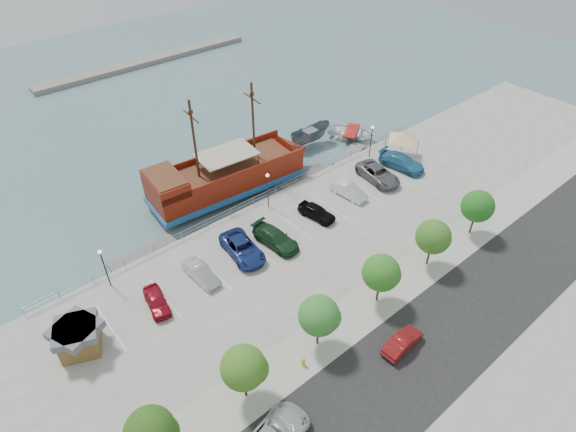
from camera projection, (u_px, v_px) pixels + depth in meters
ground at (308, 244)px, 48.90m from camera, size 160.00×160.00×0.00m
land_slab at (494, 385)px, 36.11m from camera, size 100.00×58.00×1.20m
street at (441, 338)px, 38.71m from camera, size 100.00×8.00×0.04m
sidewalk at (384, 295)px, 42.29m from camera, size 100.00×4.00×0.05m
seawall_railing at (261, 197)px, 52.61m from camera, size 50.00×0.06×1.00m
far_shore at (146, 61)px, 86.51m from camera, size 40.00×3.00×0.80m
pirate_ship at (238, 173)px, 55.16m from camera, size 20.90×7.21×13.06m
patrol_boat at (310, 137)px, 63.53m from camera, size 6.44×2.74×2.44m
speedboat at (351, 134)px, 65.34m from camera, size 7.47×8.02×1.35m
dock_west at (144, 254)px, 47.49m from camera, size 6.94×2.01×0.40m
dock_mid at (303, 177)px, 57.96m from camera, size 7.10×2.48×0.40m
dock_east at (349, 155)px, 61.94m from camera, size 6.48×3.71×0.36m
shed at (78, 337)px, 37.08m from camera, size 4.17×4.17×2.62m
canopy_tent at (404, 133)px, 58.26m from camera, size 5.10×5.10×3.76m
street_sedan at (403, 342)px, 37.60m from camera, size 3.99×1.61×1.29m
fire_hydrant at (303, 362)px, 36.46m from camera, size 0.28×0.28×0.81m
lamp_post_left at (103, 262)px, 41.32m from camera, size 0.36×0.36×4.28m
lamp_post_mid at (268, 185)px, 50.32m from camera, size 0.36×0.36×4.28m
lamp_post_right at (372, 136)px, 58.31m from camera, size 0.36×0.36×4.28m
tree_a at (153, 432)px, 29.27m from camera, size 3.30×3.20×5.00m
tree_b at (246, 368)px, 32.77m from camera, size 3.30×3.20×5.00m
tree_c at (321, 316)px, 36.27m from camera, size 3.30×3.20×5.00m
tree_d at (383, 273)px, 39.76m from camera, size 3.30×3.20×5.00m
tree_e at (435, 237)px, 43.26m from camera, size 3.30×3.20×5.00m
tree_f at (479, 207)px, 46.76m from camera, size 3.30×3.20×5.00m
parked_car_a at (157, 301)px, 40.84m from camera, size 2.28×4.16×1.34m
parked_car_b at (201, 273)px, 43.41m from camera, size 1.76×4.34×1.40m
parked_car_c at (242, 248)px, 45.81m from camera, size 3.33×6.00×1.59m
parked_car_d at (276, 238)px, 47.00m from camera, size 2.69×5.50×1.54m
parked_car_e at (317, 212)px, 50.30m from camera, size 2.40×4.45×1.44m
parked_car_f at (349, 190)px, 53.29m from camera, size 2.02×4.56×1.46m
parked_car_g at (378, 174)px, 55.67m from camera, size 3.45×6.15×1.63m
parked_car_h at (402, 162)px, 57.66m from camera, size 3.21×6.03×1.66m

